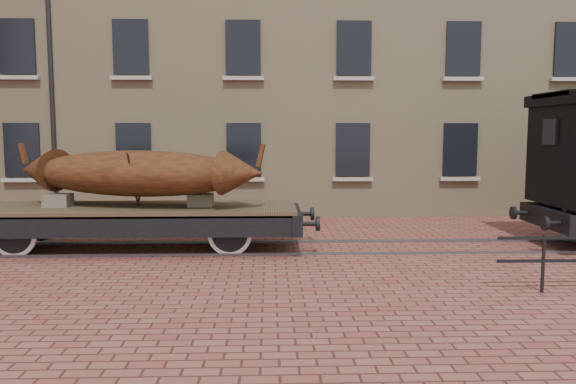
{
  "coord_description": "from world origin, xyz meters",
  "views": [
    {
      "loc": [
        -1.68,
        -13.07,
        2.73
      ],
      "look_at": [
        -1.23,
        0.5,
        1.3
      ],
      "focal_mm": 35.0,
      "sensor_mm": 36.0,
      "label": 1
    }
  ],
  "objects": [
    {
      "name": "iron_boat",
      "position": [
        -4.75,
        0.0,
        1.81
      ],
      "size": [
        6.06,
        2.82,
        1.48
      ],
      "color": "#613015",
      "rests_on": "flatcar_wagon"
    },
    {
      "name": "flatcar_wagon",
      "position": [
        -4.94,
        -0.0,
        0.82
      ],
      "size": [
        8.73,
        2.37,
        1.32
      ],
      "color": "brown",
      "rests_on": "ground"
    },
    {
      "name": "ground",
      "position": [
        0.0,
        0.0,
        0.0
      ],
      "size": [
        90.0,
        90.0,
        0.0
      ],
      "primitive_type": "plane",
      "color": "brown"
    },
    {
      "name": "warehouse_cream",
      "position": [
        3.0,
        9.99,
        7.0
      ],
      "size": [
        40.0,
        10.19,
        14.0
      ],
      "color": "tan",
      "rests_on": "ground"
    },
    {
      "name": "rail_track",
      "position": [
        0.0,
        0.0,
        0.03
      ],
      "size": [
        30.0,
        1.52,
        0.06
      ],
      "color": "#59595E",
      "rests_on": "ground"
    }
  ]
}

